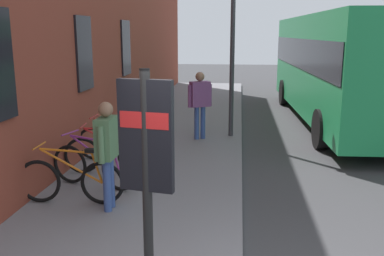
% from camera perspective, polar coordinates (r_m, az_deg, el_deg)
% --- Properties ---
extents(ground, '(60.00, 60.00, 0.00)m').
position_cam_1_polar(ground, '(10.16, 12.26, -4.03)').
color(ground, '#38383A').
extents(sidewalk_pavement, '(24.00, 3.50, 0.12)m').
position_cam_1_polar(sidewalk_pavement, '(12.14, -1.70, -0.75)').
color(sidewalk_pavement, slate).
rests_on(sidewalk_pavement, ground).
extents(bicycle_by_door, '(0.48, 1.77, 0.97)m').
position_cam_1_polar(bicycle_by_door, '(7.27, -15.72, -6.70)').
color(bicycle_by_door, black).
rests_on(bicycle_by_door, sidewalk_pavement).
extents(bicycle_under_window, '(0.63, 1.72, 0.97)m').
position_cam_1_polar(bicycle_under_window, '(7.93, -12.80, -4.93)').
color(bicycle_under_window, black).
rests_on(bicycle_under_window, sidewalk_pavement).
extents(bicycle_end_of_row, '(0.48, 1.77, 0.97)m').
position_cam_1_polar(bicycle_end_of_row, '(8.64, -10.87, -3.40)').
color(bicycle_end_of_row, black).
rests_on(bicycle_end_of_row, sidewalk_pavement).
extents(bicycle_leaning_wall, '(0.48, 1.77, 0.97)m').
position_cam_1_polar(bicycle_leaning_wall, '(9.46, -9.95, -1.96)').
color(bicycle_leaning_wall, black).
rests_on(bicycle_leaning_wall, sidewalk_pavement).
extents(transit_info_sign, '(0.18, 0.56, 2.40)m').
position_cam_1_polar(transit_info_sign, '(4.20, -6.06, -3.11)').
color(transit_info_sign, black).
rests_on(transit_info_sign, sidewalk_pavement).
extents(city_bus, '(10.59, 2.95, 3.35)m').
position_cam_1_polar(city_bus, '(14.49, 18.83, 8.20)').
color(city_bus, '#1E8C4C').
rests_on(city_bus, ground).
extents(pedestrian_crossing_street, '(0.46, 0.59, 1.75)m').
position_cam_1_polar(pedestrian_crossing_street, '(11.10, 1.05, 3.93)').
color(pedestrian_crossing_street, '#334C8C').
rests_on(pedestrian_crossing_street, sidewalk_pavement).
extents(pedestrian_by_facade, '(0.65, 0.26, 1.71)m').
position_cam_1_polar(pedestrian_by_facade, '(6.72, -11.17, -2.21)').
color(pedestrian_by_facade, '#334C8C').
rests_on(pedestrian_by_facade, sidewalk_pavement).
extents(street_lamp, '(0.28, 0.28, 4.93)m').
position_cam_1_polar(street_lamp, '(11.38, 5.43, 13.56)').
color(street_lamp, '#333338').
rests_on(street_lamp, sidewalk_pavement).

